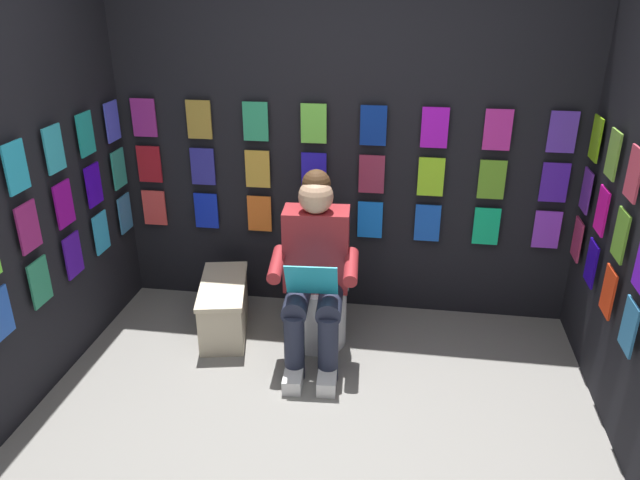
# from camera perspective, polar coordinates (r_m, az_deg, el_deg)

# --- Properties ---
(display_wall_back) EXTENTS (3.22, 0.14, 2.19)m
(display_wall_back) POSITION_cam_1_polar(r_m,az_deg,el_deg) (4.14, 2.29, 7.70)
(display_wall_back) COLOR black
(display_wall_back) RESTS_ON ground
(display_wall_right) EXTENTS (0.14, 1.76, 2.19)m
(display_wall_right) POSITION_cam_1_polar(r_m,az_deg,el_deg) (3.83, -24.21, 4.25)
(display_wall_right) COLOR black
(display_wall_right) RESTS_ON ground
(toilet) EXTENTS (0.42, 0.57, 0.77)m
(toilet) POSITION_cam_1_polar(r_m,az_deg,el_deg) (3.99, -0.16, -4.88)
(toilet) COLOR white
(toilet) RESTS_ON ground
(person_reading) EXTENTS (0.54, 0.70, 1.19)m
(person_reading) POSITION_cam_1_polar(r_m,az_deg,el_deg) (3.66, -0.49, -2.81)
(person_reading) COLOR maroon
(person_reading) RESTS_ON ground
(comic_longbox_near) EXTENTS (0.43, 0.72, 0.36)m
(comic_longbox_near) POSITION_cam_1_polar(r_m,az_deg,el_deg) (4.15, -9.02, -6.26)
(comic_longbox_near) COLOR beige
(comic_longbox_near) RESTS_ON ground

